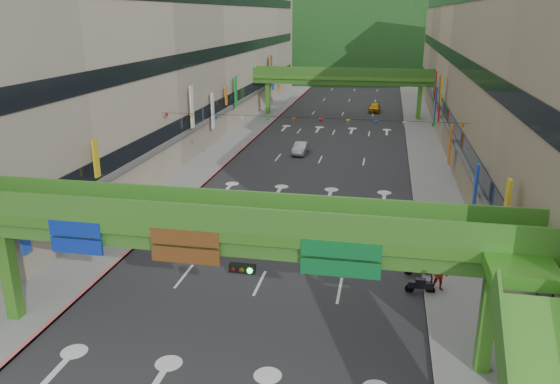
{
  "coord_description": "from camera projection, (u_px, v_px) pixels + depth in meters",
  "views": [
    {
      "loc": [
        6.41,
        -14.89,
        14.44
      ],
      "look_at": [
        0.0,
        18.0,
        3.5
      ],
      "focal_mm": 35.0,
      "sensor_mm": 36.0,
      "label": 1
    }
  ],
  "objects": [
    {
      "name": "scooter_rider_far",
      "position": [
        240.0,
        205.0,
        40.34
      ],
      "size": [
        0.88,
        1.6,
        2.03
      ],
      "color": "maroon",
      "rests_on": "ground"
    },
    {
      "name": "building_row_right",
      "position": [
        505.0,
        62.0,
        59.81
      ],
      "size": [
        12.8,
        95.0,
        19.0
      ],
      "color": "gray",
      "rests_on": "ground"
    },
    {
      "name": "car_yellow",
      "position": [
        375.0,
        107.0,
        84.58
      ],
      "size": [
        1.85,
        4.23,
        1.42
      ],
      "primitive_type": "imported",
      "rotation": [
        0.0,
        0.0,
        -0.04
      ],
      "color": "orange",
      "rests_on": "ground"
    },
    {
      "name": "pedestrian_dark",
      "position": [
        462.0,
        260.0,
        31.94
      ],
      "size": [
        0.96,
        0.71,
        1.51
      ],
      "primitive_type": "imported",
      "rotation": [
        0.0,
        0.0,
        -0.44
      ],
      "color": "black",
      "rests_on": "ground"
    },
    {
      "name": "scooter_rider_near",
      "position": [
        251.0,
        228.0,
        35.98
      ],
      "size": [
        0.67,
        1.6,
        2.14
      ],
      "color": "black",
      "rests_on": "ground"
    },
    {
      "name": "sidewalk_right",
      "position": [
        424.0,
        142.0,
        64.17
      ],
      "size": [
        4.0,
        140.0,
        0.15
      ],
      "primitive_type": "cube",
      "color": "gray",
      "rests_on": "ground"
    },
    {
      "name": "parked_scooter_row",
      "position": [
        417.0,
        252.0,
        33.54
      ],
      "size": [
        1.6,
        9.35,
        1.08
      ],
      "color": "black",
      "rests_on": "ground"
    },
    {
      "name": "building_row_left",
      "position": [
        178.0,
        57.0,
        66.7
      ],
      "size": [
        12.8,
        95.0,
        19.0
      ],
      "color": "#9E937F",
      "rests_on": "ground"
    },
    {
      "name": "sidewalk_left",
      "position": [
        243.0,
        135.0,
        68.17
      ],
      "size": [
        4.0,
        140.0,
        0.15
      ],
      "primitive_type": "cube",
      "color": "gray",
      "rests_on": "ground"
    },
    {
      "name": "scooter_rider_left",
      "position": [
        212.0,
        215.0,
        38.45
      ],
      "size": [
        0.91,
        1.6,
        1.89
      ],
      "color": "#A1A1A9",
      "rests_on": "ground"
    },
    {
      "name": "hill_left",
      "position": [
        319.0,
        62.0,
        171.55
      ],
      "size": [
        168.0,
        140.0,
        112.0
      ],
      "primitive_type": "ellipsoid",
      "color": "#1C4419",
      "rests_on": "ground"
    },
    {
      "name": "car_silver",
      "position": [
        301.0,
        148.0,
        59.03
      ],
      "size": [
        1.49,
        3.9,
        1.27
      ],
      "primitive_type": "imported",
      "rotation": [
        0.0,
        0.0,
        -0.04
      ],
      "color": "#AAABB1",
      "rests_on": "ground"
    },
    {
      "name": "pedestrian_red",
      "position": [
        439.0,
        278.0,
        29.5
      ],
      "size": [
        0.96,
        0.82,
        1.73
      ],
      "primitive_type": "imported",
      "rotation": [
        0.0,
        0.0,
        -0.21
      ],
      "color": "#9B160D",
      "rests_on": "ground"
    },
    {
      "name": "curb_left",
      "position": [
        257.0,
        135.0,
        67.82
      ],
      "size": [
        0.2,
        140.0,
        0.18
      ],
      "primitive_type": "cube",
      "color": "#CC5959",
      "rests_on": "ground"
    },
    {
      "name": "curb_right",
      "position": [
        407.0,
        142.0,
        64.51
      ],
      "size": [
        0.2,
        140.0,
        0.18
      ],
      "primitive_type": "cube",
      "color": "gray",
      "rests_on": "ground"
    },
    {
      "name": "road_slab",
      "position": [
        330.0,
        139.0,
        66.19
      ],
      "size": [
        18.0,
        140.0,
        0.02
      ],
      "primitive_type": "cube",
      "color": "#28282B",
      "rests_on": "ground"
    },
    {
      "name": "overpass_far",
      "position": [
        342.0,
        80.0,
        78.51
      ],
      "size": [
        28.0,
        2.2,
        7.1
      ],
      "color": "#4C9E2D",
      "rests_on": "ground"
    },
    {
      "name": "pedestrian_blue",
      "position": [
        471.0,
        237.0,
        34.63
      ],
      "size": [
        1.04,
        0.9,
        1.89
      ],
      "primitive_type": "imported",
      "rotation": [
        0.0,
        0.0,
        2.69
      ],
      "color": "#393B5B",
      "rests_on": "ground"
    },
    {
      "name": "overpass_near",
      "position": [
        244.0,
        246.0,
        22.77
      ],
      "size": [
        28.0,
        12.27,
        7.1
      ],
      "color": "#4C9E2D",
      "rests_on": "ground"
    },
    {
      "name": "bunting_string",
      "position": [
        307.0,
        121.0,
        45.68
      ],
      "size": [
        26.0,
        0.36,
        0.47
      ],
      "color": "black",
      "rests_on": "ground"
    },
    {
      "name": "scooter_rider_mid",
      "position": [
        352.0,
        226.0,
        36.26
      ],
      "size": [
        0.96,
        1.58,
        2.05
      ],
      "color": "black",
      "rests_on": "ground"
    },
    {
      "name": "hill_right",
      "position": [
        445.0,
        59.0,
        182.94
      ],
      "size": [
        208.0,
        176.0,
        128.0
      ],
      "primitive_type": "ellipsoid",
      "color": "#1C4419",
      "rests_on": "ground"
    }
  ]
}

